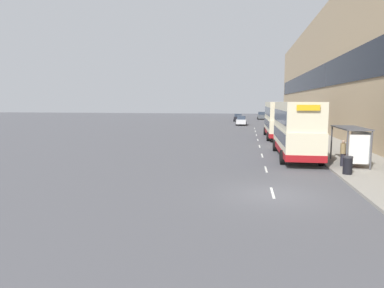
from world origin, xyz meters
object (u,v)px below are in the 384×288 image
Objects in this scene: bus_shelter at (354,139)px; pedestrian_at_shelter at (343,153)px; car_0 at (241,121)px; car_2 at (261,116)px; double_decker_bus_near at (296,128)px; litter_bin at (348,165)px; car_1 at (238,118)px; double_decker_bus_ahead at (278,119)px.

bus_shelter is 1.34m from pedestrian_at_shelter.
car_0 is 22.55m from car_2.
double_decker_bus_near reaches higher than litter_bin.
bus_shelter is 0.97× the size of car_0.
bus_shelter is at bearing -44.98° from double_decker_bus_near.
double_decker_bus_near is at bearing 135.02° from bus_shelter.
double_decker_bus_near is 36.99m from car_0.
double_decker_bus_near is 2.63× the size of car_1.
pedestrian_at_shelter reaches higher than litter_bin.
car_1 is at bearing 99.04° from double_decker_bus_ahead.
double_decker_bus_near and double_decker_bus_ahead have the same top height.
litter_bin is (-0.40, -2.59, -0.35)m from pedestrian_at_shelter.
pedestrian_at_shelter is (8.14, -53.35, 0.19)m from car_1.
pedestrian_at_shelter reaches higher than car_1.
pedestrian_at_shelter is (2.68, -62.64, 0.12)m from car_2.
car_2 reaches higher than litter_bin.
car_1 is at bearing -85.89° from car_0.
litter_bin is (6.82, -43.15, -0.18)m from car_0.
car_1 is (-5.55, 34.91, -1.46)m from double_decker_bus_ahead.
car_2 is (-0.21, 58.74, -1.38)m from double_decker_bus_near.
double_decker_bus_ahead is (-3.41, 17.84, 0.41)m from bus_shelter.
bus_shelter is 0.94× the size of car_2.
bus_shelter is at bearing 101.38° from car_0.
litter_bin is (2.08, -6.49, -1.61)m from double_decker_bus_near.
double_decker_bus_ahead is at bearing 90.45° from double_decker_bus_near.
car_0 is at bearing 101.83° from double_decker_bus_ahead.
bus_shelter is at bearing 99.64° from car_1.
car_0 is 0.97× the size of car_2.
bus_shelter is 53.51m from car_1.
double_decker_bus_near is at bearing 122.35° from pedestrian_at_shelter.
pedestrian_at_shelter reaches higher than car_0.
double_decker_bus_near is 49.80m from car_1.
double_decker_bus_near is at bearing -89.80° from car_2.
car_0 is (-4.63, 22.12, -1.43)m from double_decker_bus_ahead.
double_decker_bus_ahead is 2.75× the size of car_1.
pedestrian_at_shelter is at bearing 100.09° from car_0.
car_2 is at bearing 92.45° from pedestrian_at_shelter.
car_2 is at bearing 90.12° from double_decker_bus_ahead.
car_2 is (5.46, 9.29, 0.08)m from car_1.
double_decker_bus_near is 0.95× the size of double_decker_bus_ahead.
pedestrian_at_shelter reaches higher than car_2.
car_2 is 4.25× the size of litter_bin.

